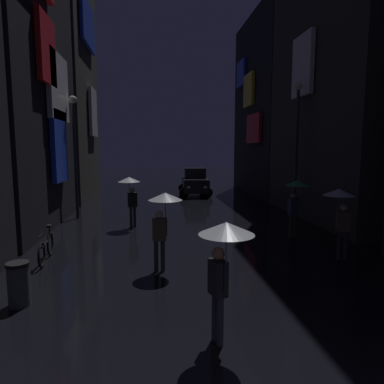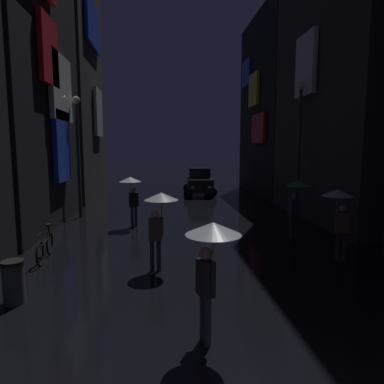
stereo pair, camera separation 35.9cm
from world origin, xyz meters
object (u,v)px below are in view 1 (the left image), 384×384
bicycle_parked_at_storefront (46,248)px  streetlamp_left_far (75,143)px  pedestrian_far_right_clear (224,249)px  streetlamp_right_far (297,136)px  pedestrian_midstreet_left_clear (130,188)px  trash_bin (19,284)px  pedestrian_midstreet_centre_clear (340,204)px  pedestrian_foreground_right_green (296,193)px  pedestrian_foreground_left_clear (163,210)px  car_distant (195,182)px

bicycle_parked_at_storefront → streetlamp_left_far: streetlamp_left_far is taller
pedestrian_far_right_clear → streetlamp_right_far: bearing=60.8°
pedestrian_far_right_clear → bicycle_parked_at_storefront: 6.60m
streetlamp_left_far → pedestrian_midstreet_left_clear: bearing=-40.7°
pedestrian_midstreet_left_clear → trash_bin: bearing=-105.4°
pedestrian_midstreet_centre_clear → bicycle_parked_at_storefront: (-8.55, 0.90, -1.28)m
pedestrian_far_right_clear → trash_bin: pedestrian_far_right_clear is taller
pedestrian_foreground_right_green → pedestrian_foreground_left_clear: (-4.98, -2.98, 0.00)m
pedestrian_foreground_left_clear → car_distant: size_ratio=0.50×
car_distant → pedestrian_midstreet_centre_clear: bearing=-80.8°
car_distant → trash_bin: car_distant is taller
pedestrian_midstreet_centre_clear → bicycle_parked_at_storefront: size_ratio=1.17×
bicycle_parked_at_storefront → trash_bin: bearing=-84.1°
pedestrian_midstreet_centre_clear → car_distant: (-2.39, 14.79, -0.74)m
pedestrian_midstreet_centre_clear → streetlamp_left_far: bearing=141.2°
streetlamp_right_far → trash_bin: (-9.30, -7.63, -3.35)m
pedestrian_far_right_clear → pedestrian_midstreet_left_clear: (-2.01, 8.93, 0.00)m
streetlamp_right_far → streetlamp_left_far: streetlamp_right_far is taller
pedestrian_midstreet_centre_clear → pedestrian_foreground_right_green: (-0.18, 2.66, 0.00)m
pedestrian_far_right_clear → pedestrian_foreground_right_green: same height
streetlamp_right_far → pedestrian_midstreet_left_clear: bearing=-174.8°
pedestrian_foreground_left_clear → bicycle_parked_at_storefront: 3.82m
streetlamp_right_far → car_distant: bearing=110.6°
pedestrian_far_right_clear → trash_bin: bearing=153.3°
streetlamp_left_far → pedestrian_foreground_right_green: bearing=-27.3°
streetlamp_right_far → pedestrian_midstreet_centre_clear: bearing=-100.7°
trash_bin → streetlamp_left_far: bearing=94.3°
pedestrian_foreground_left_clear → trash_bin: pedestrian_foreground_left_clear is taller
pedestrian_foreground_right_green → streetlamp_right_far: 3.85m
pedestrian_midstreet_left_clear → streetlamp_right_far: streetlamp_right_far is taller
pedestrian_far_right_clear → pedestrian_midstreet_centre_clear: size_ratio=1.00×
pedestrian_midstreet_centre_clear → pedestrian_foreground_left_clear: (-5.16, -0.31, 0.00)m
bicycle_parked_at_storefront → trash_bin: size_ratio=1.96×
car_distant → streetlamp_right_far: (3.45, -9.19, 2.89)m
pedestrian_foreground_right_green → trash_bin: 9.41m
pedestrian_foreground_left_clear → pedestrian_far_right_clear: bearing=-77.2°
bicycle_parked_at_storefront → pedestrian_midstreet_centre_clear: bearing=-6.0°
bicycle_parked_at_storefront → pedestrian_foreground_left_clear: bearing=-19.6°
pedestrian_midstreet_centre_clear → trash_bin: pedestrian_midstreet_centre_clear is taller
pedestrian_far_right_clear → car_distant: size_ratio=0.50×
pedestrian_foreground_left_clear → streetlamp_left_far: (-3.79, 7.50, 1.86)m
pedestrian_far_right_clear → trash_bin: 4.56m
pedestrian_foreground_right_green → trash_bin: size_ratio=2.28×
pedestrian_far_right_clear → bicycle_parked_at_storefront: pedestrian_far_right_clear is taller
pedestrian_midstreet_left_clear → bicycle_parked_at_storefront: 4.78m
car_distant → streetlamp_right_far: size_ratio=0.68×
pedestrian_midstreet_centre_clear → car_distant: pedestrian_midstreet_centre_clear is taller
pedestrian_midstreet_centre_clear → trash_bin: 8.57m
pedestrian_foreground_right_green → car_distant: bearing=100.4°
pedestrian_foreground_right_green → streetlamp_left_far: size_ratio=0.37×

